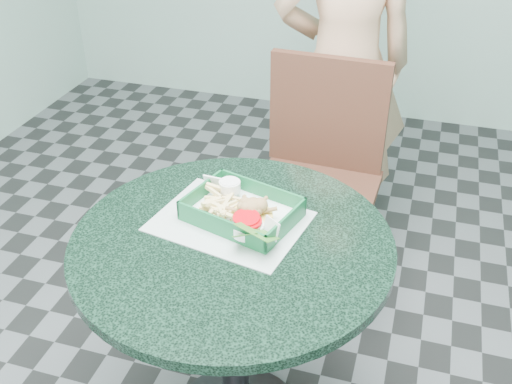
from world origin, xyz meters
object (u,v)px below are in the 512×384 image
(dining_chair, at_px, (319,164))
(sauce_ramekin, at_px, (222,194))
(crab_sandwich, at_px, (255,214))
(cafe_table, at_px, (233,293))
(food_basket, at_px, (242,219))
(diner_person, at_px, (345,54))

(dining_chair, height_order, sauce_ramekin, dining_chair)
(crab_sandwich, xyz_separation_m, sauce_ramekin, (-0.12, 0.06, 0.00))
(cafe_table, bearing_deg, food_basket, 91.49)
(cafe_table, distance_m, food_basket, 0.21)
(sauce_ramekin, bearing_deg, dining_chair, 77.98)
(dining_chair, height_order, diner_person, diner_person)
(cafe_table, distance_m, diner_person, 1.21)
(dining_chair, bearing_deg, food_basket, -93.22)
(dining_chair, xyz_separation_m, crab_sandwich, (-0.03, -0.76, 0.27))
(cafe_table, xyz_separation_m, crab_sandwich, (0.04, 0.08, 0.22))
(cafe_table, height_order, sauce_ramekin, sauce_ramekin)
(diner_person, xyz_separation_m, sauce_ramekin, (-0.16, -1.03, -0.07))
(crab_sandwich, bearing_deg, diner_person, 87.45)
(diner_person, distance_m, sauce_ramekin, 1.05)
(dining_chair, height_order, crab_sandwich, dining_chair)
(cafe_table, height_order, crab_sandwich, crab_sandwich)
(food_basket, xyz_separation_m, sauce_ramekin, (-0.08, 0.05, 0.03))
(food_basket, relative_size, sauce_ramekin, 4.66)
(crab_sandwich, height_order, sauce_ramekin, crab_sandwich)
(food_basket, height_order, crab_sandwich, crab_sandwich)
(sauce_ramekin, bearing_deg, crab_sandwich, -29.15)
(crab_sandwich, bearing_deg, dining_chair, 87.55)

